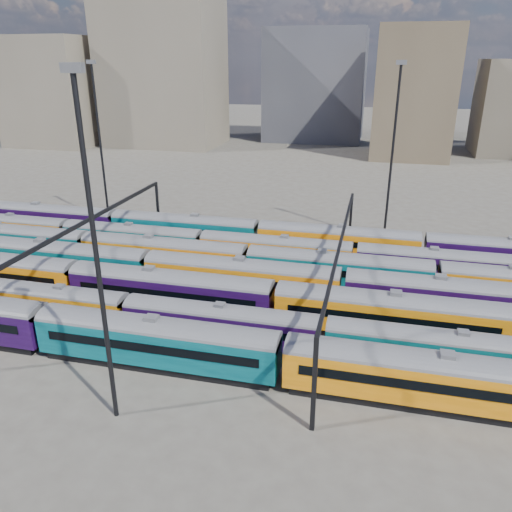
% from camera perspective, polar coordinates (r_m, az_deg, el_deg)
% --- Properties ---
extents(ground, '(500.00, 500.00, 0.00)m').
position_cam_1_polar(ground, '(57.76, -0.79, -4.88)').
color(ground, '#48443D').
rests_on(ground, ground).
extents(rake_0, '(157.73, 3.29, 5.56)m').
position_cam_1_polar(rake_0, '(45.37, -11.31, -9.11)').
color(rake_0, black).
rests_on(rake_0, ground).
extents(rake_1, '(117.03, 2.86, 4.80)m').
position_cam_1_polar(rake_1, '(51.70, -14.54, -5.86)').
color(rake_1, black).
rests_on(rake_1, ground).
extents(rake_2, '(113.93, 3.33, 5.63)m').
position_cam_1_polar(rake_2, '(54.45, -9.75, -3.48)').
color(rake_2, black).
rests_on(rake_2, ground).
extents(rake_3, '(136.90, 3.34, 5.63)m').
position_cam_1_polar(rake_3, '(55.03, 9.92, -3.21)').
color(rake_3, black).
rests_on(rake_3, ground).
extents(rake_4, '(132.27, 3.22, 5.44)m').
position_cam_1_polar(rake_4, '(61.34, -0.99, -0.31)').
color(rake_4, black).
rests_on(rake_4, ground).
extents(rake_5, '(101.90, 2.99, 5.02)m').
position_cam_1_polar(rake_5, '(72.06, -13.96, 2.25)').
color(rake_5, black).
rests_on(rake_5, ground).
extents(rake_6, '(110.98, 3.25, 5.48)m').
position_cam_1_polar(rake_6, '(73.90, -8.20, 3.37)').
color(rake_6, black).
rests_on(rake_6, ground).
extents(gantry_1, '(0.35, 40.35, 8.03)m').
position_cam_1_polar(gantry_1, '(62.85, -18.80, 2.87)').
color(gantry_1, black).
rests_on(gantry_1, ground).
extents(gantry_2, '(0.35, 40.35, 8.03)m').
position_cam_1_polar(gantry_2, '(53.58, 9.58, 0.56)').
color(gantry_2, black).
rests_on(gantry_2, ground).
extents(mast_1, '(1.40, 0.50, 25.60)m').
position_cam_1_polar(mast_1, '(84.69, -17.43, 12.68)').
color(mast_1, black).
rests_on(mast_1, ground).
extents(mast_2, '(1.40, 0.50, 25.60)m').
position_cam_1_polar(mast_2, '(35.33, -17.90, 0.98)').
color(mast_2, black).
rests_on(mast_2, ground).
extents(mast_3, '(1.40, 0.50, 25.60)m').
position_cam_1_polar(mast_3, '(74.97, 15.37, 11.83)').
color(mast_3, black).
rests_on(mast_3, ground).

